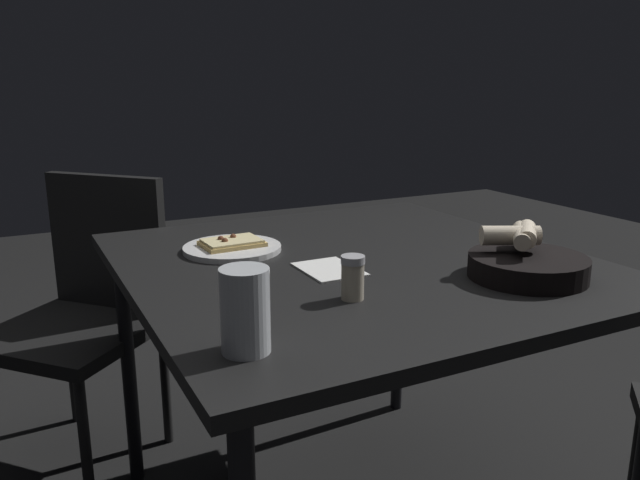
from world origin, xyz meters
TOP-DOWN VIEW (x-y plane):
  - dining_table at (0.00, 0.00)m, footprint 1.09×1.05m
  - pizza_plate at (0.20, 0.24)m, footprint 0.24×0.24m
  - bread_basket at (-0.29, -0.26)m, footprint 0.25×0.25m
  - beer_glass at (-0.38, 0.42)m, footprint 0.08×0.08m
  - pepper_shaker at (-0.24, 0.14)m, footprint 0.05×0.05m
  - napkin at (-0.05, 0.10)m, footprint 0.16×0.12m
  - chair_near at (0.71, 0.54)m, footprint 0.62×0.62m

SIDE VIEW (x-z plane):
  - chair_near at x=0.71m, z-range 0.07..0.95m
  - dining_table at x=0.00m, z-range 0.32..1.07m
  - napkin at x=-0.05m, z-range 0.75..0.76m
  - pizza_plate at x=0.20m, z-range 0.74..0.78m
  - bread_basket at x=-0.29m, z-range 0.73..0.84m
  - pepper_shaker at x=-0.24m, z-range 0.75..0.83m
  - beer_glass at x=-0.38m, z-range 0.74..0.88m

